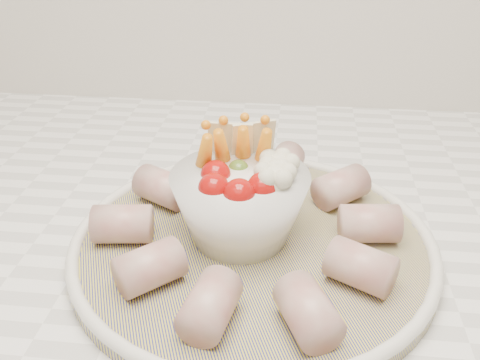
# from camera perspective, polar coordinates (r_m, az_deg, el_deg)

# --- Properties ---
(serving_platter) EXTENTS (0.45, 0.45, 0.02)m
(serving_platter) POSITION_cam_1_polar(r_m,az_deg,el_deg) (0.52, 1.40, -6.75)
(serving_platter) COLOR navy
(serving_platter) RESTS_ON kitchen_counter
(veggie_bowl) EXTENTS (0.13, 0.13, 0.11)m
(veggie_bowl) POSITION_cam_1_polar(r_m,az_deg,el_deg) (0.50, 0.07, -2.14)
(veggie_bowl) COLOR white
(veggie_bowl) RESTS_ON serving_platter
(cured_meat_rolls) EXTENTS (0.29, 0.29, 0.04)m
(cured_meat_rolls) POSITION_cam_1_polar(r_m,az_deg,el_deg) (0.50, 1.35, -4.67)
(cured_meat_rolls) COLOR #A3504A
(cured_meat_rolls) RESTS_ON serving_platter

